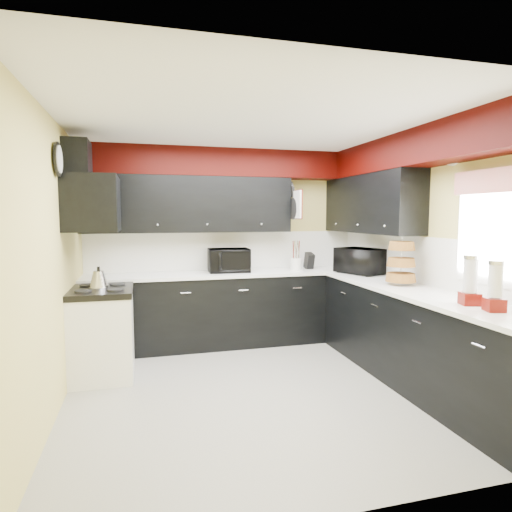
% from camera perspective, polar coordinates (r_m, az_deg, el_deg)
% --- Properties ---
extents(ground, '(3.60, 3.60, 0.00)m').
position_cam_1_polar(ground, '(4.31, 0.77, -17.25)').
color(ground, gray).
rests_on(ground, ground).
extents(wall_back, '(3.60, 0.06, 2.50)m').
position_cam_1_polar(wall_back, '(5.75, -4.06, 1.30)').
color(wall_back, '#E0C666').
rests_on(wall_back, ground).
extents(wall_right, '(0.06, 3.60, 2.50)m').
position_cam_1_polar(wall_right, '(4.81, 21.92, 0.11)').
color(wall_right, '#E0C666').
rests_on(wall_right, ground).
extents(wall_left, '(0.06, 3.60, 2.50)m').
position_cam_1_polar(wall_left, '(3.92, -25.44, -1.16)').
color(wall_left, '#E0C666').
rests_on(wall_left, ground).
extents(ceiling, '(3.60, 3.60, 0.06)m').
position_cam_1_polar(ceiling, '(4.07, 0.82, 17.30)').
color(ceiling, white).
rests_on(ceiling, wall_back).
extents(cab_back, '(3.60, 0.60, 0.90)m').
position_cam_1_polar(cab_back, '(5.57, -3.42, -7.15)').
color(cab_back, black).
rests_on(cab_back, ground).
extents(cab_right, '(0.60, 3.00, 0.90)m').
position_cam_1_polar(cab_right, '(4.54, 20.77, -10.44)').
color(cab_right, black).
rests_on(cab_right, ground).
extents(counter_back, '(3.62, 0.64, 0.04)m').
position_cam_1_polar(counter_back, '(5.49, -3.45, -2.35)').
color(counter_back, white).
rests_on(counter_back, cab_back).
extents(counter_right, '(0.64, 3.02, 0.04)m').
position_cam_1_polar(counter_right, '(4.43, 20.98, -4.59)').
color(counter_right, white).
rests_on(counter_right, cab_right).
extents(splash_back, '(3.60, 0.02, 0.50)m').
position_cam_1_polar(splash_back, '(5.74, -4.04, 0.70)').
color(splash_back, white).
rests_on(splash_back, counter_back).
extents(splash_right, '(0.02, 3.60, 0.50)m').
position_cam_1_polar(splash_right, '(4.81, 21.80, -0.61)').
color(splash_right, white).
rests_on(splash_right, counter_right).
extents(upper_back, '(2.60, 0.35, 0.70)m').
position_cam_1_polar(upper_back, '(5.49, -8.92, 6.80)').
color(upper_back, black).
rests_on(upper_back, wall_back).
extents(upper_right, '(0.35, 1.80, 0.70)m').
position_cam_1_polar(upper_right, '(5.45, 14.94, 6.69)').
color(upper_right, black).
rests_on(upper_right, wall_right).
extents(soffit_back, '(3.60, 0.36, 0.35)m').
position_cam_1_polar(soffit_back, '(5.59, -3.78, 12.22)').
color(soffit_back, black).
rests_on(soffit_back, wall_back).
extents(soffit_right, '(0.36, 3.24, 0.35)m').
position_cam_1_polar(soffit_right, '(4.59, 21.94, 13.34)').
color(soffit_right, black).
rests_on(soffit_right, wall_right).
extents(stove, '(0.60, 0.75, 0.86)m').
position_cam_1_polar(stove, '(4.76, -19.76, -9.90)').
color(stove, white).
rests_on(stove, ground).
extents(cooktop, '(0.62, 0.77, 0.06)m').
position_cam_1_polar(cooktop, '(4.67, -19.94, -4.44)').
color(cooktop, black).
rests_on(cooktop, stove).
extents(hood, '(0.50, 0.78, 0.55)m').
position_cam_1_polar(hood, '(4.61, -20.93, 6.53)').
color(hood, black).
rests_on(hood, wall_left).
extents(hood_duct, '(0.24, 0.40, 0.40)m').
position_cam_1_polar(hood_duct, '(4.65, -22.74, 11.64)').
color(hood_duct, black).
rests_on(hood_duct, wall_left).
extents(window, '(0.03, 0.86, 0.96)m').
position_cam_1_polar(window, '(4.10, 29.46, 3.14)').
color(window, white).
rests_on(window, wall_right).
extents(valance, '(0.04, 0.88, 0.20)m').
position_cam_1_polar(valance, '(4.07, 29.16, 8.78)').
color(valance, red).
rests_on(valance, wall_right).
extents(pan_top, '(0.03, 0.22, 0.40)m').
position_cam_1_polar(pan_top, '(5.71, 4.57, 8.80)').
color(pan_top, black).
rests_on(pan_top, upper_back).
extents(pan_mid, '(0.03, 0.28, 0.46)m').
position_cam_1_polar(pan_mid, '(5.58, 5.00, 6.31)').
color(pan_mid, black).
rests_on(pan_mid, upper_back).
extents(pan_low, '(0.03, 0.24, 0.42)m').
position_cam_1_polar(pan_low, '(5.83, 4.12, 5.99)').
color(pan_low, black).
rests_on(pan_low, upper_back).
extents(cut_board, '(0.03, 0.26, 0.35)m').
position_cam_1_polar(cut_board, '(5.48, 5.53, 6.85)').
color(cut_board, white).
rests_on(cut_board, upper_back).
extents(baskets, '(0.27, 0.27, 0.50)m').
position_cam_1_polar(baskets, '(4.69, 18.79, -0.77)').
color(baskets, brown).
rests_on(baskets, upper_right).
extents(clock, '(0.03, 0.30, 0.30)m').
position_cam_1_polar(clock, '(4.17, -24.91, 11.63)').
color(clock, black).
rests_on(clock, wall_left).
extents(deco_plate, '(0.03, 0.24, 0.24)m').
position_cam_1_polar(deco_plate, '(4.53, 24.78, 12.37)').
color(deco_plate, white).
rests_on(deco_plate, wall_right).
extents(toaster_oven, '(0.53, 0.45, 0.30)m').
position_cam_1_polar(toaster_oven, '(5.49, -3.62, -0.58)').
color(toaster_oven, black).
rests_on(toaster_oven, counter_back).
extents(microwave, '(0.56, 0.67, 0.32)m').
position_cam_1_polar(microwave, '(5.48, 13.77, -0.64)').
color(microwave, black).
rests_on(microwave, counter_right).
extents(utensil_crock, '(0.15, 0.15, 0.16)m').
position_cam_1_polar(utensil_crock, '(5.68, 5.36, -1.08)').
color(utensil_crock, silver).
rests_on(utensil_crock, counter_back).
extents(knife_block, '(0.10, 0.14, 0.21)m').
position_cam_1_polar(knife_block, '(5.83, 7.10, -0.67)').
color(knife_block, black).
rests_on(knife_block, counter_back).
extents(kettle, '(0.20, 0.20, 0.17)m').
position_cam_1_polar(kettle, '(4.74, -20.23, -2.90)').
color(kettle, '#B3B2B7').
rests_on(kettle, cooktop).
extents(dispenser_a, '(0.17, 0.17, 0.37)m').
position_cam_1_polar(dispenser_a, '(3.87, 26.67, -3.13)').
color(dispenser_a, maroon).
rests_on(dispenser_a, counter_right).
extents(dispenser_b, '(0.16, 0.16, 0.35)m').
position_cam_1_polar(dispenser_b, '(3.70, 29.26, -3.81)').
color(dispenser_b, maroon).
rests_on(dispenser_b, counter_right).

